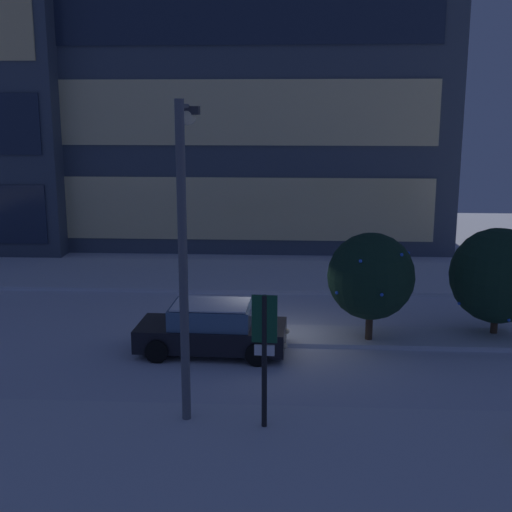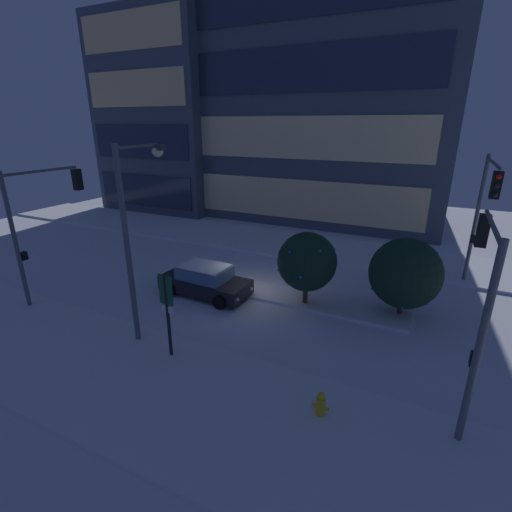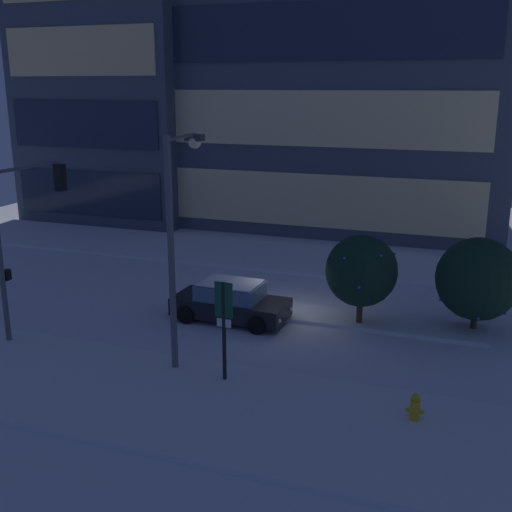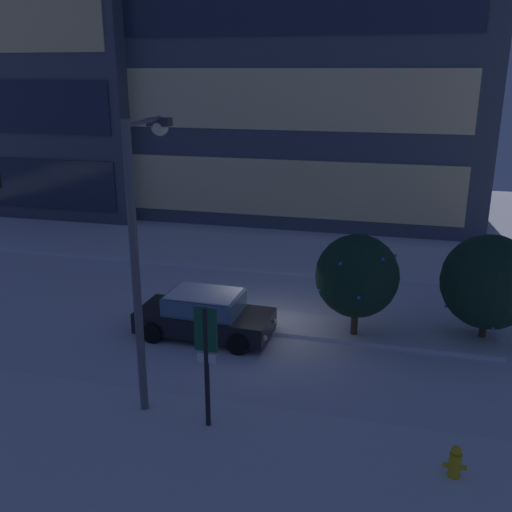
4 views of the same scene
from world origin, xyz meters
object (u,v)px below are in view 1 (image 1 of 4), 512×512
Objects in this scene: street_lamp_arched at (185,214)px; decorated_tree_median at (498,276)px; car_near at (212,329)px; parking_info_sign at (264,346)px; decorated_tree_right_of_median at (371,276)px.

decorated_tree_median is at bearing -61.28° from street_lamp_arched.
street_lamp_arched is 2.09× the size of decorated_tree_median.
parking_info_sign reaches higher than car_near.
street_lamp_arched is 3.41m from parking_info_sign.
street_lamp_arched reaches higher than parking_info_sign.
parking_info_sign is 6.58m from decorated_tree_right_of_median.
street_lamp_arched is at bearing -89.10° from car_near.
car_near is 5.34m from parking_info_sign.
street_lamp_arched is 2.11× the size of decorated_tree_right_of_median.
car_near is 8.94m from decorated_tree_median.
street_lamp_arched is (-0.08, -3.89, 4.02)m from car_near.
car_near is at bearing -5.70° from street_lamp_arched.
car_near is 5.60m from street_lamp_arched.
parking_info_sign is 0.92× the size of decorated_tree_right_of_median.
street_lamp_arched is at bearing -146.75° from decorated_tree_median.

